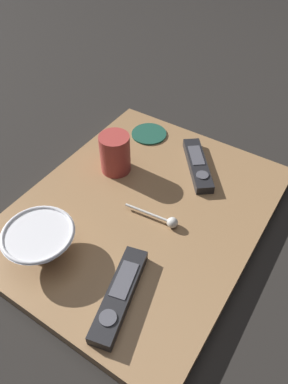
{
  "coord_description": "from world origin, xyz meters",
  "views": [
    {
      "loc": [
        -0.46,
        -0.31,
        0.66
      ],
      "look_at": [
        0.03,
        0.01,
        0.05
      ],
      "focal_mm": 33.39,
      "sensor_mm": 36.0,
      "label": 1
    }
  ],
  "objects": [
    {
      "name": "teaspoon",
      "position": [
        -0.01,
        -0.08,
        0.05
      ],
      "size": [
        0.03,
        0.13,
        0.03
      ],
      "color": "silver",
      "rests_on": "table"
    },
    {
      "name": "tv_remote_far",
      "position": [
        -0.21,
        -0.09,
        0.05
      ],
      "size": [
        0.2,
        0.09,
        0.03
      ],
      "color": "black",
      "rests_on": "table"
    },
    {
      "name": "drink_coaster",
      "position": [
        0.25,
        0.14,
        0.04
      ],
      "size": [
        0.1,
        0.1,
        0.01
      ],
      "color": "#194738",
      "rests_on": "table"
    },
    {
      "name": "coffee_mug",
      "position": [
        0.08,
        0.13,
        0.09
      ],
      "size": [
        0.08,
        0.08,
        0.1
      ],
      "color": "#A53833",
      "rests_on": "table"
    },
    {
      "name": "cereal_bowl",
      "position": [
        -0.22,
        0.1,
        0.07
      ],
      "size": [
        0.15,
        0.15,
        0.07
      ],
      "color": "silver",
      "rests_on": "table"
    },
    {
      "name": "table",
      "position": [
        0.0,
        0.0,
        0.02
      ],
      "size": [
        0.66,
        0.53,
        0.03
      ],
      "color": "#936D47",
      "rests_on": "ground"
    },
    {
      "name": "tv_remote_near",
      "position": [
        0.19,
        -0.05,
        0.04
      ],
      "size": [
        0.18,
        0.15,
        0.03
      ],
      "color": "black",
      "rests_on": "table"
    },
    {
      "name": "ground_plane",
      "position": [
        0.0,
        0.0,
        0.0
      ],
      "size": [
        6.0,
        6.0,
        0.0
      ],
      "primitive_type": "plane",
      "color": "black"
    }
  ]
}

